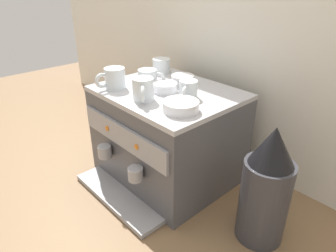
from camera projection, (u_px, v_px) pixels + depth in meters
name	position (u px, v px, depth m)	size (l,w,h in m)	color
ground_plane	(168.00, 172.00, 1.39)	(4.00, 4.00, 0.00)	brown
tiled_backsplash_wall	(223.00, 32.00, 1.32)	(2.80, 0.03, 1.17)	silver
espresso_machine	(167.00, 135.00, 1.30)	(0.54, 0.56, 0.40)	#4C4C51
ceramic_cup_0	(161.00, 65.00, 1.41)	(0.12, 0.08, 0.07)	silver
ceramic_cup_1	(148.00, 78.00, 1.24)	(0.10, 0.09, 0.07)	silver
ceramic_cup_2	(114.00, 78.00, 1.22)	(0.08, 0.13, 0.08)	silver
ceramic_cup_3	(188.00, 89.00, 1.13)	(0.07, 0.10, 0.07)	silver
ceramic_cup_4	(143.00, 90.00, 1.10)	(0.11, 0.10, 0.08)	silver
ceramic_bowl_0	(183.00, 80.00, 1.26)	(0.09, 0.09, 0.04)	white
ceramic_bowl_1	(165.00, 87.00, 1.19)	(0.10, 0.10, 0.03)	white
ceramic_bowl_2	(181.00, 106.00, 1.03)	(0.12, 0.12, 0.03)	white
coffee_grinder	(266.00, 189.00, 0.98)	(0.16, 0.16, 0.42)	#333338
milk_pitcher	(118.00, 131.00, 1.64)	(0.10, 0.10, 0.11)	#B7B7BC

